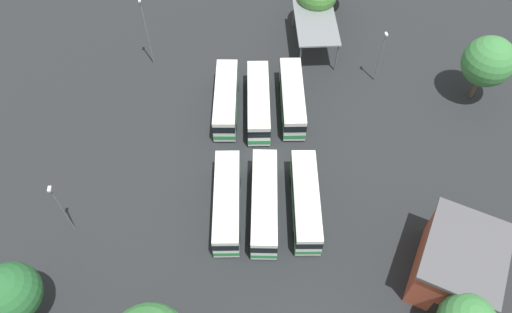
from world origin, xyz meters
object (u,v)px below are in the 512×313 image
at_px(bus_row0_slot1, 264,202).
at_px(bus_row0_slot2, 227,202).
at_px(maintenance_shelter, 316,22).
at_px(bus_row0_slot0, 305,201).
at_px(depot_building, 457,264).
at_px(lamp_post_by_building, 147,31).
at_px(bus_row1_slot2, 226,99).
at_px(lamp_post_near_entrance, 62,208).
at_px(bus_row1_slot1, 258,102).
at_px(tree_northwest, 10,293).
at_px(tree_west_edge, 488,62).
at_px(bus_row1_slot0, 292,98).
at_px(lamp_post_mid_lot, 381,55).

height_order(bus_row0_slot1, bus_row0_slot2, same).
bearing_deg(maintenance_shelter, bus_row0_slot0, 167.41).
distance_m(depot_building, lamp_post_by_building, 42.91).
bearing_deg(bus_row0_slot2, bus_row1_slot2, -4.05).
bearing_deg(lamp_post_near_entrance, bus_row0_slot0, -91.12).
distance_m(bus_row1_slot1, maintenance_shelter, 13.95).
height_order(lamp_post_near_entrance, tree_northwest, lamp_post_near_entrance).
distance_m(bus_row0_slot0, depot_building, 14.97).
relative_size(bus_row0_slot0, lamp_post_near_entrance, 1.40).
bearing_deg(bus_row1_slot2, lamp_post_near_entrance, 131.01).
bearing_deg(tree_west_edge, bus_row0_slot0, 120.32).
bearing_deg(bus_row0_slot1, bus_row1_slot0, -20.08).
bearing_deg(bus_row1_slot2, tree_northwest, 139.31).
bearing_deg(tree_northwest, bus_row1_slot2, -40.69).
relative_size(depot_building, tree_west_edge, 1.25).
bearing_deg(bus_row0_slot0, bus_row1_slot2, 24.91).
bearing_deg(bus_row0_slot1, tree_northwest, 110.13).
bearing_deg(maintenance_shelter, lamp_post_mid_lot, -136.69).
distance_m(bus_row0_slot2, tree_northwest, 20.52).
height_order(bus_row0_slot0, maintenance_shelter, maintenance_shelter).
distance_m(bus_row0_slot2, lamp_post_by_building, 24.65).
relative_size(bus_row0_slot2, lamp_post_by_building, 1.12).
distance_m(bus_row0_slot0, lamp_post_near_entrance, 23.40).
bearing_deg(bus_row0_slot1, lamp_post_by_building, 26.00).
height_order(depot_building, tree_northwest, tree_northwest).
height_order(bus_row0_slot1, lamp_post_mid_lot, lamp_post_mid_lot).
bearing_deg(maintenance_shelter, tree_northwest, 135.61).
bearing_deg(depot_building, maintenance_shelter, 11.23).
bearing_deg(bus_row0_slot1, lamp_post_mid_lot, -43.03).
xyz_separation_m(bus_row0_slot1, tree_west_edge, (13.18, -27.21, 3.85)).
distance_m(bus_row1_slot1, tree_west_edge, 26.50).
xyz_separation_m(bus_row1_slot0, maintenance_shelter, (10.54, -4.59, 2.21)).
height_order(bus_row0_slot1, lamp_post_near_entrance, lamp_post_near_entrance).
xyz_separation_m(bus_row0_slot1, lamp_post_mid_lot, (17.33, -16.18, 2.25)).
distance_m(bus_row0_slot1, bus_row1_slot1, 13.59).
height_order(lamp_post_by_building, lamp_post_near_entrance, lamp_post_by_building).
relative_size(bus_row0_slot1, bus_row0_slot2, 1.04).
bearing_deg(bus_row0_slot2, depot_building, -115.50).
distance_m(lamp_post_mid_lot, tree_northwest, 45.95).
relative_size(bus_row0_slot1, lamp_post_near_entrance, 1.47).
bearing_deg(tree_northwest, maintenance_shelter, -44.39).
relative_size(maintenance_shelter, tree_northwest, 1.30).
bearing_deg(lamp_post_mid_lot, bus_row0_slot1, 136.97).
distance_m(depot_building, maintenance_shelter, 34.00).
distance_m(bus_row0_slot2, lamp_post_mid_lot, 26.17).
height_order(bus_row1_slot1, bus_row1_slot2, same).
height_order(bus_row0_slot2, lamp_post_near_entrance, lamp_post_near_entrance).
relative_size(lamp_post_mid_lot, lamp_post_by_building, 0.76).
bearing_deg(tree_west_edge, bus_row0_slot2, 112.34).
xyz_separation_m(bus_row0_slot1, bus_row1_slot1, (13.55, -1.00, -0.00)).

